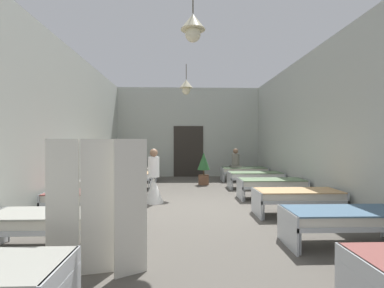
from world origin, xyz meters
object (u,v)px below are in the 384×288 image
Objects in this scene: bed_right_row_1 at (345,218)px; bed_right_row_4 at (255,176)px; bed_left_row_3 at (112,184)px; nurse_near_aisle at (154,183)px; potted_plant at (204,167)px; bed_left_row_5 at (134,171)px; patient_seated_primary at (236,160)px; bed_left_row_2 at (91,197)px; privacy_screen at (97,207)px; bed_right_row_3 at (272,184)px; bed_left_row_1 at (52,221)px; bed_right_row_2 at (297,196)px; bed_right_row_5 at (244,171)px; bed_left_row_4 at (125,176)px.

bed_right_row_1 and bed_right_row_4 have the same top height.
nurse_near_aisle is at bearing -19.00° from bed_left_row_3.
bed_right_row_1 is at bearing -74.54° from potted_plant.
patient_seated_primary is (4.26, 0.00, 0.43)m from bed_left_row_5.
patient_seated_primary reaches higher than bed_right_row_4.
bed_left_row_5 is at bearing 90.00° from bed_left_row_3.
nurse_near_aisle reaches higher than bed_left_row_2.
bed_left_row_3 is at bearing -136.24° from potted_plant.
bed_right_row_3 is at bearing 38.64° from privacy_screen.
nurse_near_aisle is at bearing 69.27° from bed_left_row_1.
privacy_screen is at bearing 60.88° from nurse_near_aisle.
privacy_screen is (-3.66, -6.42, 0.41)m from bed_right_row_4.
bed_left_row_2 is 1.00× the size of bed_right_row_2.
patient_seated_primary is (-0.35, 1.85, 0.43)m from bed_right_row_4.
bed_right_row_1 is at bearing 0.64° from privacy_screen.
patient_seated_primary reaches higher than bed_right_row_2.
bed_left_row_3 is 4.97m from bed_right_row_4.
nurse_near_aisle is 1.20× the size of potted_plant.
bed_left_row_5 is (0.00, 5.55, 0.00)m from bed_left_row_2.
bed_right_row_4 is at bearing 50.29° from bed_left_row_1.
bed_right_row_1 is 1.00× the size of bed_left_row_5.
bed_left_row_2 is 1.00× the size of bed_right_row_4.
nurse_near_aisle is (1.24, 1.42, 0.09)m from bed_left_row_2.
patient_seated_primary is at bearing 34.70° from potted_plant.
bed_left_row_1 is 8.72m from bed_right_row_5.
bed_right_row_2 is (0.00, 1.85, 0.00)m from bed_right_row_1.
bed_right_row_4 is at bearing 21.87° from bed_left_row_3.
bed_left_row_1 is at bearing -141.25° from bed_right_row_3.
bed_left_row_2 is at bearing 158.13° from bed_right_row_1.
bed_left_row_5 is 1.53× the size of potted_plant.
privacy_screen is (-3.66, -8.27, 0.41)m from bed_right_row_5.
patient_seated_primary reaches higher than bed_left_row_2.
bed_left_row_2 is at bearing -90.00° from bed_left_row_4.
nurse_near_aisle is (1.24, -2.28, 0.09)m from bed_left_row_4.
bed_right_row_2 and bed_right_row_4 have the same top height.
bed_right_row_4 is 4.97m from bed_left_row_5.
bed_right_row_5 is at bearing 90.00° from bed_right_row_3.
bed_right_row_2 is 3.66m from nurse_near_aisle.
bed_right_row_5 is (0.00, 1.85, 0.00)m from bed_right_row_4.
bed_left_row_1 and bed_left_row_5 have the same top height.
bed_right_row_1 is at bearing -90.00° from bed_right_row_2.
bed_left_row_2 is at bearing -121.85° from potted_plant.
patient_seated_primary is 0.65× the size of potted_plant.
potted_plant reaches higher than bed_left_row_5.
bed_left_row_2 is 1.12× the size of privacy_screen.
patient_seated_primary is (-0.35, 3.70, 0.43)m from bed_right_row_3.
bed_right_row_1 is 4.97m from bed_left_row_2.
bed_right_row_4 is 7.40m from privacy_screen.
bed_left_row_2 is 1.53× the size of potted_plant.
bed_right_row_2 is at bearing -86.39° from patient_seated_primary.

